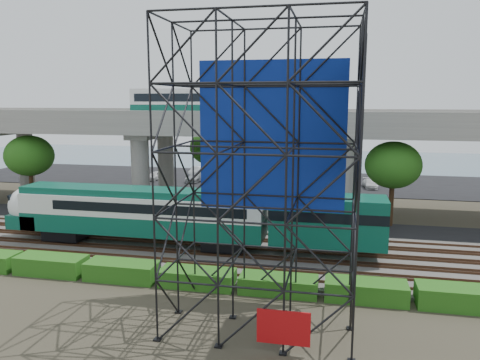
# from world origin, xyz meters

# --- Properties ---
(ground) EXTENTS (140.00, 140.00, 0.00)m
(ground) POSITION_xyz_m (0.00, 0.00, 0.00)
(ground) COLOR #474233
(ground) RESTS_ON ground
(ballast_bed) EXTENTS (90.00, 12.00, 0.20)m
(ballast_bed) POSITION_xyz_m (0.00, 2.00, 0.10)
(ballast_bed) COLOR slate
(ballast_bed) RESTS_ON ground
(service_road) EXTENTS (90.00, 5.00, 0.08)m
(service_road) POSITION_xyz_m (0.00, 10.50, 0.04)
(service_road) COLOR black
(service_road) RESTS_ON ground
(parking_lot) EXTENTS (90.00, 18.00, 0.08)m
(parking_lot) POSITION_xyz_m (0.00, 34.00, 0.04)
(parking_lot) COLOR black
(parking_lot) RESTS_ON ground
(harbor_water) EXTENTS (140.00, 40.00, 0.03)m
(harbor_water) POSITION_xyz_m (0.00, 56.00, 0.01)
(harbor_water) COLOR slate
(harbor_water) RESTS_ON ground
(rail_tracks) EXTENTS (90.00, 9.52, 0.16)m
(rail_tracks) POSITION_xyz_m (0.00, 2.00, 0.28)
(rail_tracks) COLOR #472D1E
(rail_tracks) RESTS_ON ballast_bed
(commuter_train) EXTENTS (29.30, 3.06, 4.30)m
(commuter_train) POSITION_xyz_m (-3.24, 2.00, 2.88)
(commuter_train) COLOR black
(commuter_train) RESTS_ON rail_tracks
(overpass) EXTENTS (80.00, 12.00, 12.40)m
(overpass) POSITION_xyz_m (-0.43, 16.00, 8.21)
(overpass) COLOR #9E9B93
(overpass) RESTS_ON ground
(scaffold_tower) EXTENTS (9.36, 6.36, 15.00)m
(scaffold_tower) POSITION_xyz_m (5.58, -7.98, 7.47)
(scaffold_tower) COLOR black
(scaffold_tower) RESTS_ON ground
(hedge_strip) EXTENTS (34.60, 1.80, 1.20)m
(hedge_strip) POSITION_xyz_m (1.01, -4.30, 0.56)
(hedge_strip) COLOR #1E5613
(hedge_strip) RESTS_ON ground
(trees) EXTENTS (40.94, 16.94, 7.69)m
(trees) POSITION_xyz_m (-4.67, 16.17, 5.57)
(trees) COLOR #382314
(trees) RESTS_ON ground
(suv) EXTENTS (4.92, 3.06, 1.27)m
(suv) POSITION_xyz_m (-18.70, 11.32, 0.71)
(suv) COLOR black
(suv) RESTS_ON service_road
(parked_cars) EXTENTS (33.78, 9.69, 1.31)m
(parked_cars) POSITION_xyz_m (0.58, 33.84, 0.70)
(parked_cars) COLOR silver
(parked_cars) RESTS_ON parking_lot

